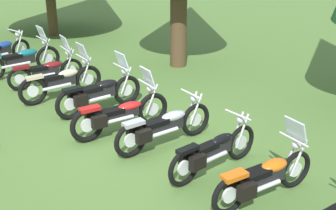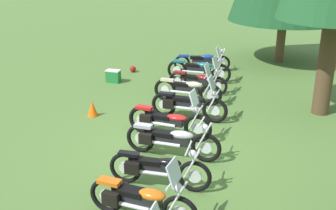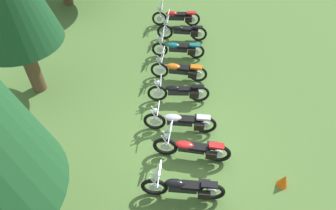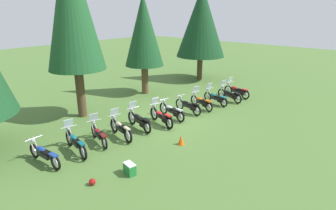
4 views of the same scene
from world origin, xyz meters
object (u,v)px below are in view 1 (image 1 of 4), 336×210
(motorcycle_5, at_px, (120,113))
(motorcycle_8, at_px, (263,176))
(motorcycle_4, at_px, (99,93))
(motorcycle_1, at_px, (22,60))
(motorcycle_3, at_px, (62,81))
(motorcycle_6, at_px, (163,126))
(motorcycle_7, at_px, (213,151))
(motorcycle_2, at_px, (47,70))

(motorcycle_5, height_order, motorcycle_8, motorcycle_5)
(motorcycle_4, xyz_separation_m, motorcycle_5, (1.25, -0.49, -0.01))
(motorcycle_1, height_order, motorcycle_3, motorcycle_1)
(motorcycle_3, bearing_deg, motorcycle_5, -85.88)
(motorcycle_3, bearing_deg, motorcycle_4, -74.34)
(motorcycle_1, height_order, motorcycle_4, motorcycle_1)
(motorcycle_3, xyz_separation_m, motorcycle_5, (2.61, -0.44, -0.00))
(motorcycle_5, distance_m, motorcycle_8, 3.69)
(motorcycle_3, bearing_deg, motorcycle_6, -80.60)
(motorcycle_7, relative_size, motorcycle_8, 1.04)
(motorcycle_4, height_order, motorcycle_7, motorcycle_4)
(motorcycle_7, bearing_deg, motorcycle_8, -89.86)
(motorcycle_1, relative_size, motorcycle_6, 1.03)
(motorcycle_2, bearing_deg, motorcycle_7, -79.53)
(motorcycle_5, relative_size, motorcycle_8, 1.08)
(motorcycle_2, xyz_separation_m, motorcycle_6, (4.82, -0.59, 0.01))
(motorcycle_6, bearing_deg, motorcycle_3, 98.83)
(motorcycle_7, bearing_deg, motorcycle_4, 91.25)
(motorcycle_2, xyz_separation_m, motorcycle_8, (7.39, -0.95, 0.02))
(motorcycle_1, distance_m, motorcycle_8, 8.70)
(motorcycle_6, bearing_deg, motorcycle_5, 111.36)
(motorcycle_1, bearing_deg, motorcycle_6, -83.62)
(motorcycle_4, bearing_deg, motorcycle_5, -98.44)
(motorcycle_8, bearing_deg, motorcycle_1, 100.37)
(motorcycle_1, bearing_deg, motorcycle_4, -82.24)
(motorcycle_6, bearing_deg, motorcycle_1, 97.43)
(motorcycle_1, relative_size, motorcycle_3, 1.08)
(motorcycle_3, bearing_deg, motorcycle_2, 87.90)
(motorcycle_5, xyz_separation_m, motorcycle_6, (1.11, 0.16, -0.01))
(motorcycle_1, bearing_deg, motorcycle_3, -85.82)
(motorcycle_8, bearing_deg, motorcycle_6, 98.80)
(motorcycle_4, distance_m, motorcycle_8, 4.98)
(motorcycle_4, bearing_deg, motorcycle_6, -85.04)
(motorcycle_6, distance_m, motorcycle_7, 1.40)
(motorcycle_4, relative_size, motorcycle_7, 1.03)
(motorcycle_2, relative_size, motorcycle_4, 0.91)
(motorcycle_6, bearing_deg, motorcycle_8, -84.81)
(motorcycle_1, bearing_deg, motorcycle_8, -84.29)
(motorcycle_5, height_order, motorcycle_7, motorcycle_5)
(motorcycle_6, xyz_separation_m, motorcycle_7, (1.39, -0.18, -0.01))
(motorcycle_6, bearing_deg, motorcycle_4, 95.26)
(motorcycle_7, bearing_deg, motorcycle_6, 91.64)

